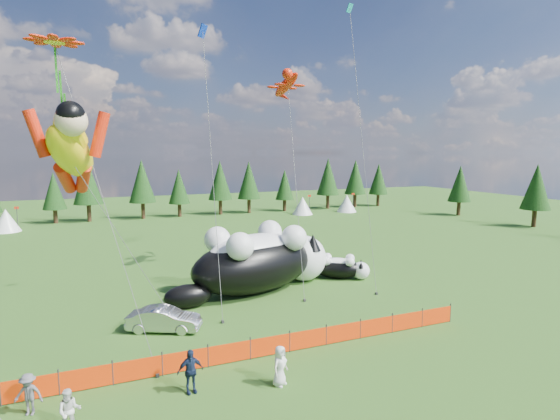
# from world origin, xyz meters

# --- Properties ---
(ground) EXTENTS (160.00, 160.00, 0.00)m
(ground) POSITION_xyz_m (0.00, 0.00, 0.00)
(ground) COLOR #0C370A
(ground) RESTS_ON ground
(safety_fence) EXTENTS (22.06, 0.06, 1.10)m
(safety_fence) POSITION_xyz_m (0.00, -3.00, 0.50)
(safety_fence) COLOR #262626
(safety_fence) RESTS_ON ground
(tree_line) EXTENTS (90.00, 4.00, 8.00)m
(tree_line) POSITION_xyz_m (0.00, 45.00, 4.00)
(tree_line) COLOR black
(tree_line) RESTS_ON ground
(festival_tents) EXTENTS (50.00, 3.20, 2.80)m
(festival_tents) POSITION_xyz_m (11.00, 40.00, 1.40)
(festival_tents) COLOR white
(festival_tents) RESTS_ON ground
(cat_large) EXTENTS (12.58, 7.00, 4.63)m
(cat_large) POSITION_xyz_m (3.05, 6.59, 2.20)
(cat_large) COLOR black
(cat_large) RESTS_ON ground
(cat_small) EXTENTS (4.50, 3.50, 1.82)m
(cat_small) POSITION_xyz_m (9.67, 7.04, 0.86)
(cat_small) COLOR black
(cat_small) RESTS_ON ground
(car) EXTENTS (4.13, 2.91, 1.29)m
(car) POSITION_xyz_m (-4.26, 1.94, 0.65)
(car) COLOR #B7B8BC
(car) RESTS_ON ground
(spectator_b) EXTENTS (0.79, 0.50, 1.58)m
(spectator_b) POSITION_xyz_m (-8.45, -5.75, 0.79)
(spectator_b) COLOR silver
(spectator_b) RESTS_ON ground
(spectator_c) EXTENTS (1.11, 0.65, 1.81)m
(spectator_c) POSITION_xyz_m (-4.13, -4.78, 0.91)
(spectator_c) COLOR #15213C
(spectator_c) RESTS_ON ground
(spectator_d) EXTENTS (1.14, 0.84, 1.59)m
(spectator_d) POSITION_xyz_m (-9.91, -4.03, 0.79)
(spectator_d) COLOR #57575C
(spectator_d) RESTS_ON ground
(spectator_e) EXTENTS (0.98, 0.91, 1.69)m
(spectator_e) POSITION_xyz_m (-0.59, -5.62, 0.84)
(spectator_e) COLOR silver
(spectator_e) RESTS_ON ground
(superhero_kite) EXTENTS (7.32, 6.46, 12.56)m
(superhero_kite) POSITION_xyz_m (-8.15, -1.16, 9.61)
(superhero_kite) COLOR yellow
(superhero_kite) RESTS_ON ground
(gecko_kite) EXTENTS (3.80, 11.17, 17.12)m
(gecko_kite) POSITION_xyz_m (7.02, 11.56, 14.96)
(gecko_kite) COLOR red
(gecko_kite) RESTS_ON ground
(flower_kite) EXTENTS (5.16, 5.85, 15.34)m
(flower_kite) POSITION_xyz_m (-8.65, 1.11, 14.33)
(flower_kite) COLOR red
(flower_kite) RESTS_ON ground
(diamond_kite_a) EXTENTS (0.97, 4.87, 17.91)m
(diamond_kite_a) POSITION_xyz_m (-0.87, 5.94, 16.26)
(diamond_kite_a) COLOR #0B2BA9
(diamond_kite_a) RESTS_ON ground
(diamond_kite_b) EXTENTS (2.50, 7.73, 22.21)m
(diamond_kite_b) POSITION_xyz_m (11.72, 9.55, 19.43)
(diamond_kite_b) COLOR #0DA6A4
(diamond_kite_b) RESTS_ON ground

